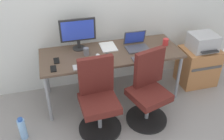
% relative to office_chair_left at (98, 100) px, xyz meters
% --- Properties ---
extents(ground_plane, '(5.28, 5.28, 0.00)m').
position_rel_office_chair_left_xyz_m(ground_plane, '(0.31, 0.57, -0.42)').
color(ground_plane, gray).
extents(back_wall, '(4.40, 0.04, 2.60)m').
position_rel_office_chair_left_xyz_m(back_wall, '(0.31, 1.01, 0.88)').
color(back_wall, silver).
rests_on(back_wall, ground).
extents(desk, '(1.89, 0.72, 0.73)m').
position_rel_office_chair_left_xyz_m(desk, '(0.31, 0.57, 0.24)').
color(desk, brown).
rests_on(desk, ground).
extents(office_chair_left, '(0.54, 0.54, 0.94)m').
position_rel_office_chair_left_xyz_m(office_chair_left, '(0.00, 0.00, 0.00)').
color(office_chair_left, black).
rests_on(office_chair_left, ground).
extents(office_chair_right, '(0.55, 0.55, 0.94)m').
position_rel_office_chair_left_xyz_m(office_chair_right, '(0.64, -0.00, 0.00)').
color(office_chair_right, black).
rests_on(office_chair_right, ground).
extents(side_cabinet, '(0.55, 0.44, 0.59)m').
position_rel_office_chair_left_xyz_m(side_cabinet, '(1.70, 0.55, -0.13)').
color(side_cabinet, '#B77542').
rests_on(side_cabinet, ground).
extents(printer, '(0.38, 0.40, 0.24)m').
position_rel_office_chair_left_xyz_m(printer, '(1.70, 0.54, 0.29)').
color(printer, '#B7B7B7').
rests_on(printer, side_cabinet).
extents(water_bottle_on_floor, '(0.09, 0.09, 0.31)m').
position_rel_office_chair_left_xyz_m(water_bottle_on_floor, '(-0.93, 0.04, -0.28)').
color(water_bottle_on_floor, '#8CBFF2').
rests_on(water_bottle_on_floor, ground).
extents(desktop_monitor, '(0.48, 0.18, 0.43)m').
position_rel_office_chair_left_xyz_m(desktop_monitor, '(-0.09, 0.79, 0.55)').
color(desktop_monitor, '#262626').
rests_on(desktop_monitor, desk).
extents(open_laptop, '(0.31, 0.28, 0.22)m').
position_rel_office_chair_left_xyz_m(open_laptop, '(0.68, 0.61, 0.36)').
color(open_laptop, '#4C4C51').
rests_on(open_laptop, desk).
extents(keyboard_by_monitor, '(0.34, 0.12, 0.02)m').
position_rel_office_chair_left_xyz_m(keyboard_by_monitor, '(-0.07, 0.29, 0.31)').
color(keyboard_by_monitor, '#B7B7B7').
rests_on(keyboard_by_monitor, desk).
extents(keyboard_by_laptop, '(0.34, 0.12, 0.02)m').
position_rel_office_chair_left_xyz_m(keyboard_by_laptop, '(0.69, 0.29, 0.31)').
color(keyboard_by_laptop, '#515156').
rests_on(keyboard_by_laptop, desk).
extents(mouse_by_monitor, '(0.06, 0.10, 0.03)m').
position_rel_office_chair_left_xyz_m(mouse_by_monitor, '(0.24, 0.50, 0.32)').
color(mouse_by_monitor, '#2D2D2D').
rests_on(mouse_by_monitor, desk).
extents(mouse_by_laptop, '(0.06, 0.10, 0.03)m').
position_rel_office_chair_left_xyz_m(mouse_by_laptop, '(0.11, 0.50, 0.32)').
color(mouse_by_laptop, silver).
rests_on(mouse_by_laptop, desk).
extents(coffee_mug, '(0.08, 0.08, 0.09)m').
position_rel_office_chair_left_xyz_m(coffee_mug, '(1.11, 0.58, 0.35)').
color(coffee_mug, red).
rests_on(coffee_mug, desk).
extents(pen_cup, '(0.07, 0.07, 0.10)m').
position_rel_office_chair_left_xyz_m(pen_cup, '(-0.02, 0.58, 0.35)').
color(pen_cup, slate).
rests_on(pen_cup, desk).
extents(phone_near_monitor, '(0.07, 0.14, 0.01)m').
position_rel_office_chair_left_xyz_m(phone_near_monitor, '(-0.42, 0.53, 0.31)').
color(phone_near_monitor, black).
rests_on(phone_near_monitor, desk).
extents(phone_near_laptop, '(0.07, 0.14, 0.01)m').
position_rel_office_chair_left_xyz_m(phone_near_laptop, '(-0.47, 0.34, 0.31)').
color(phone_near_laptop, black).
rests_on(phone_near_laptop, desk).
extents(paper_pile, '(0.21, 0.30, 0.01)m').
position_rel_office_chair_left_xyz_m(paper_pile, '(0.31, 0.72, 0.31)').
color(paper_pile, white).
rests_on(paper_pile, desk).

